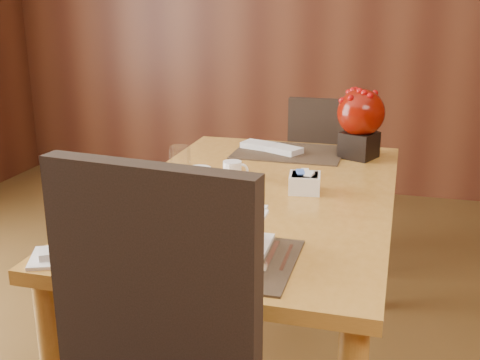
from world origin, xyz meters
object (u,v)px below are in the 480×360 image
(water_glass, at_px, (180,170))
(far_chair, at_px, (330,173))
(berry_decor, at_px, (360,119))
(bread_plate, at_px, (58,257))
(creamer_jug, at_px, (232,170))
(sugar_caddy, at_px, (305,183))
(dining_table, at_px, (258,219))
(coffee_cup, at_px, (200,182))
(soup_setting, at_px, (218,235))

(water_glass, relative_size, far_chair, 0.18)
(berry_decor, bearing_deg, bread_plate, -118.76)
(creamer_jug, xyz_separation_m, far_chair, (0.25, 0.95, -0.27))
(far_chair, bearing_deg, sugar_caddy, 90.77)
(dining_table, relative_size, berry_decor, 5.27)
(dining_table, height_order, creamer_jug, creamer_jug)
(coffee_cup, bearing_deg, creamer_jug, 70.81)
(berry_decor, distance_m, far_chair, 0.69)
(soup_setting, height_order, coffee_cup, soup_setting)
(sugar_caddy, xyz_separation_m, far_chair, (-0.03, 1.04, -0.27))
(creamer_jug, xyz_separation_m, sugar_caddy, (0.28, -0.09, -0.00))
(berry_decor, xyz_separation_m, far_chair, (-0.17, 0.54, -0.40))
(soup_setting, relative_size, far_chair, 0.28)
(soup_setting, distance_m, berry_decor, 1.11)
(creamer_jug, height_order, far_chair, far_chair)
(water_glass, relative_size, bread_plate, 1.23)
(dining_table, xyz_separation_m, far_chair, (0.12, 1.09, -0.14))
(creamer_jug, bearing_deg, coffee_cup, -108.39)
(water_glass, bearing_deg, coffee_cup, 27.68)
(soup_setting, bearing_deg, creamer_jug, 101.60)
(soup_setting, relative_size, creamer_jug, 2.93)
(coffee_cup, relative_size, creamer_jug, 1.72)
(dining_table, height_order, soup_setting, soup_setting)
(dining_table, relative_size, sugar_caddy, 14.34)
(dining_table, relative_size, far_chair, 1.64)
(sugar_caddy, xyz_separation_m, bread_plate, (-0.52, -0.70, -0.03))
(soup_setting, height_order, bread_plate, soup_setting)
(water_glass, xyz_separation_m, sugar_caddy, (0.40, 0.13, -0.05))
(creamer_jug, bearing_deg, far_chair, 76.06)
(dining_table, relative_size, coffee_cup, 9.87)
(creamer_jug, distance_m, bread_plate, 0.83)
(sugar_caddy, height_order, bread_plate, sugar_caddy)
(far_chair, bearing_deg, bread_plate, 73.34)
(dining_table, bearing_deg, soup_setting, -88.01)
(dining_table, height_order, water_glass, water_glass)
(berry_decor, relative_size, bread_plate, 2.14)
(bread_plate, bearing_deg, sugar_caddy, 53.52)
(water_glass, bearing_deg, berry_decor, 49.09)
(water_glass, xyz_separation_m, creamer_jug, (0.12, 0.21, -0.05))
(water_glass, distance_m, far_chair, 1.26)
(water_glass, bearing_deg, far_chair, 72.33)
(creamer_jug, bearing_deg, soup_setting, -76.31)
(soup_setting, bearing_deg, sugar_caddy, 75.40)
(water_glass, xyz_separation_m, far_chair, (0.37, 1.16, -0.32))
(coffee_cup, bearing_deg, water_glass, -152.32)
(water_glass, distance_m, creamer_jug, 0.25)
(water_glass, bearing_deg, bread_plate, -101.57)
(water_glass, bearing_deg, creamer_jug, 60.50)
(water_glass, bearing_deg, sugar_caddy, 17.29)
(coffee_cup, height_order, berry_decor, berry_decor)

